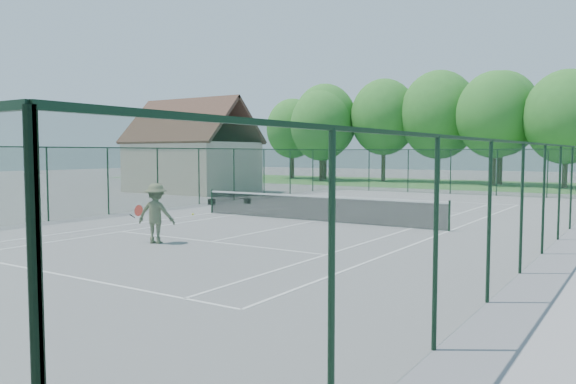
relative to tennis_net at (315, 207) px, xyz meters
The scene contains 10 objects.
ground 0.58m from the tennis_net, ahead, with size 140.00×140.00×0.00m, color gray.
grass_far 30.01m from the tennis_net, 90.00° to the left, with size 80.00×16.00×0.01m, color #47883C.
court_lines 0.57m from the tennis_net, ahead, with size 11.05×23.85×0.01m.
tennis_net is the anchor object (origin of this frame).
fence_enclosure 0.98m from the tennis_net, ahead, with size 18.05×36.05×3.02m.
utility_building 19.04m from the tennis_net, 147.99° to the left, with size 8.60×6.27×6.63m.
tree_line_far 30.48m from the tennis_net, 90.00° to the left, with size 39.40×6.40×9.70m.
sports_bag_a 8.83m from the tennis_net, 159.16° to the left, with size 0.39×0.23×0.31m, color black.
sports_bag_b 8.53m from the tennis_net, 146.17° to the left, with size 0.38×0.23×0.30m, color black.
tennis_player 7.62m from the tennis_net, 99.23° to the right, with size 2.06×1.04×1.84m.
Camera 1 is at (11.51, -19.58, 2.77)m, focal length 35.00 mm.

